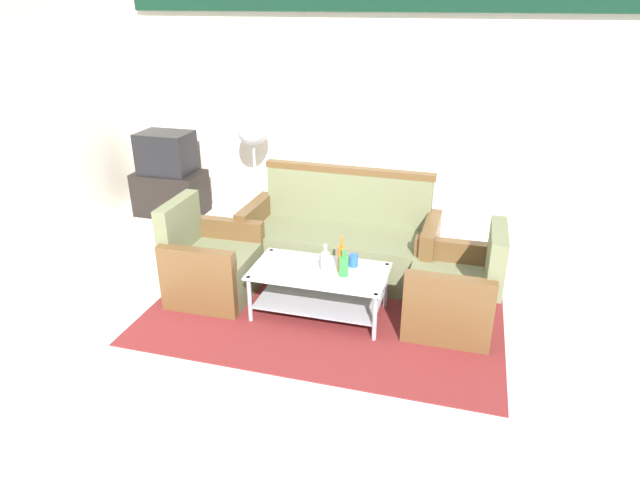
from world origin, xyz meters
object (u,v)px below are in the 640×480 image
at_px(bottle_clear, 325,262).
at_px(tv_stand, 171,193).
at_px(bottle_orange, 341,258).
at_px(television, 166,153).
at_px(cup, 353,260).
at_px(armchair_right, 455,293).
at_px(coffee_table, 319,285).
at_px(bottle_green, 344,266).
at_px(couch, 340,241).
at_px(pedestal_fan, 253,136).
at_px(armchair_left, 211,265).

bearing_deg(bottle_clear, tv_stand, 143.37).
distance_m(bottle_orange, television, 3.07).
height_order(bottle_clear, cup, bottle_clear).
xyz_separation_m(armchair_right, coffee_table, (-1.07, -0.15, -0.02)).
xyz_separation_m(armchair_right, cup, (-0.83, 0.00, 0.17)).
relative_size(bottle_green, television, 0.38).
xyz_separation_m(armchair_right, bottle_green, (-0.87, -0.18, 0.21)).
height_order(couch, armchair_right, couch).
xyz_separation_m(bottle_green, bottle_orange, (-0.04, 0.09, 0.02)).
relative_size(coffee_table, bottle_clear, 4.37).
bearing_deg(armchair_right, bottle_clear, 100.14).
height_order(coffee_table, tv_stand, tv_stand).
distance_m(armchair_right, television, 3.83).
xyz_separation_m(couch, armchair_right, (1.10, -0.66, -0.03)).
xyz_separation_m(bottle_orange, pedestal_fan, (-1.45, 1.77, 0.49)).
relative_size(bottle_clear, television, 0.42).
xyz_separation_m(bottle_green, pedestal_fan, (-1.49, 1.85, 0.52)).
height_order(bottle_green, bottle_orange, bottle_orange).
bearing_deg(television, bottle_orange, 145.99).
bearing_deg(couch, bottle_green, 106.72).
bearing_deg(pedestal_fan, bottle_clear, -54.18).
relative_size(armchair_left, coffee_table, 0.77).
distance_m(couch, pedestal_fan, 1.76).
bearing_deg(bottle_green, coffee_table, 171.61).
distance_m(bottle_orange, cup, 0.14).
distance_m(couch, television, 2.57).
bearing_deg(tv_stand, pedestal_fan, 2.63).
xyz_separation_m(armchair_left, armchair_right, (2.08, 0.07, 0.00)).
bearing_deg(armchair_left, tv_stand, -142.17).
xyz_separation_m(armchair_left, cup, (1.25, 0.07, 0.17)).
xyz_separation_m(cup, television, (-2.61, 1.62, 0.30)).
relative_size(bottle_clear, bottle_green, 1.10).
bearing_deg(bottle_orange, couch, 104.14).
xyz_separation_m(coffee_table, tv_stand, (-2.37, 1.77, -0.01)).
bearing_deg(television, armchair_right, 154.83).
distance_m(coffee_table, tv_stand, 2.96).
height_order(armchair_left, bottle_green, armchair_left).
bearing_deg(bottle_orange, cup, 50.89).
height_order(couch, armchair_left, couch).
relative_size(television, pedestal_fan, 0.47).
height_order(cup, television, television).
relative_size(armchair_right, pedestal_fan, 0.67).
bearing_deg(pedestal_fan, cup, -47.60).
distance_m(bottle_clear, tv_stand, 3.03).
distance_m(bottle_clear, pedestal_fan, 2.34).
bearing_deg(tv_stand, bottle_green, -34.99).
bearing_deg(couch, armchair_right, 150.41).
relative_size(coffee_table, pedestal_fan, 0.87).
distance_m(coffee_table, bottle_orange, 0.31).
height_order(bottle_green, television, television).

